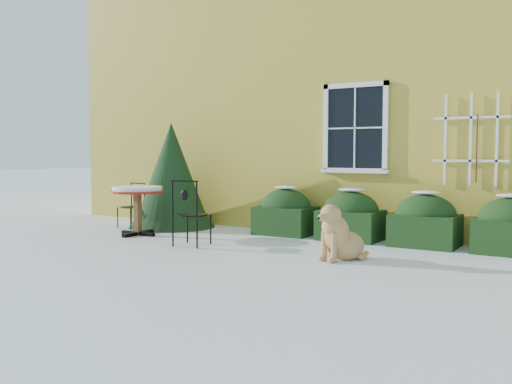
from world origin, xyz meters
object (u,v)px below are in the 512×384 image
Objects in this scene: bistro_table at (137,195)px; patio_chair_far at (132,205)px; dog at (339,237)px; evergreen_shrub at (172,185)px; patio_chair_near at (190,213)px.

bistro_table is 1.14m from patio_chair_far.
patio_chair_far is 1.03× the size of dog.
evergreen_shrub is 1.97× the size of patio_chair_near.
patio_chair_near reaches higher than patio_chair_far.
evergreen_shrub is 1.26m from bistro_table.
bistro_table is 1.07× the size of patio_chair_far.
dog is at bearing -7.97° from patio_chair_far.
patio_chair_far is (-0.61, -0.51, -0.41)m from evergreen_shrub.
bistro_table is 4.19m from dog.
patio_chair_near is (1.59, -0.45, -0.21)m from bistro_table.
evergreen_shrub is 0.89m from patio_chair_far.
patio_chair_far is at bearing -170.86° from dog.
patio_chair_near is at bearing -156.10° from dog.
patio_chair_far is at bearing -140.12° from evergreen_shrub.
patio_chair_far reaches higher than bistro_table.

